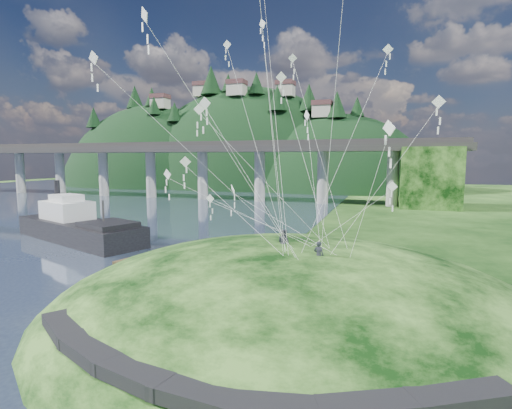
% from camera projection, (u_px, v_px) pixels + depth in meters
% --- Properties ---
extents(ground, '(320.00, 320.00, 0.00)m').
position_uv_depth(ground, '(174.00, 312.00, 27.63)').
color(ground, black).
rests_on(ground, ground).
extents(grass_hill, '(36.00, 32.00, 13.00)m').
position_uv_depth(grass_hill, '(293.00, 337.00, 27.16)').
color(grass_hill, black).
rests_on(grass_hill, ground).
extents(footpath, '(22.29, 5.84, 0.83)m').
position_uv_depth(footpath, '(213.00, 373.00, 15.85)').
color(footpath, black).
rests_on(footpath, ground).
extents(bridge, '(160.00, 11.00, 15.00)m').
position_uv_depth(bridge, '(222.00, 162.00, 100.86)').
color(bridge, '#2D2B2B').
rests_on(bridge, ground).
extents(far_ridge, '(153.00, 70.00, 94.50)m').
position_uv_depth(far_ridge, '(235.00, 204.00, 157.31)').
color(far_ridge, black).
rests_on(far_ridge, ground).
extents(work_barge, '(22.53, 13.15, 7.64)m').
position_uv_depth(work_barge, '(78.00, 226.00, 51.55)').
color(work_barge, black).
rests_on(work_barge, ground).
extents(wooden_dock, '(14.93, 6.48, 1.06)m').
position_uv_depth(wooden_dock, '(175.00, 273.00, 35.34)').
color(wooden_dock, '#3D2D19').
rests_on(wooden_dock, ground).
extents(kite_flyers, '(3.64, 3.10, 1.90)m').
position_uv_depth(kite_flyers, '(293.00, 232.00, 25.69)').
color(kite_flyers, '#23242F').
rests_on(kite_flyers, ground).
extents(kite_swarm, '(19.15, 17.84, 21.26)m').
position_uv_depth(kite_swarm, '(267.00, 93.00, 27.49)').
color(kite_swarm, white).
rests_on(kite_swarm, ground).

